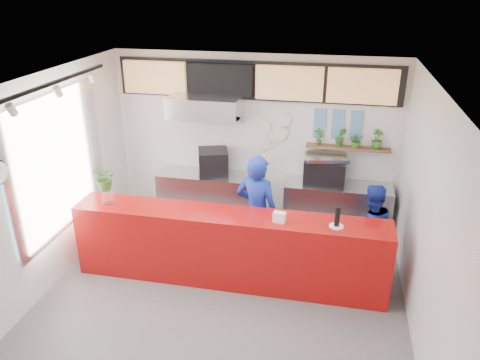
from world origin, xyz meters
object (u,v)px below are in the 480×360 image
Objects in this scene: espresso_machine at (325,172)px; staff_right at (369,230)px; staff_center at (257,212)px; panini_oven at (213,162)px; service_counter at (229,248)px; pepper_mill at (337,216)px.

staff_right reaches higher than espresso_machine.
espresso_machine is 0.38× the size of staff_center.
staff_right is at bearing -41.36° from panini_oven.
service_counter is 2.27m from espresso_machine.
service_counter is at bearing -7.98° from staff_right.
panini_oven is 2.95m from staff_right.
staff_right is 0.99m from pepper_mill.
pepper_mill is (1.17, -0.58, 0.35)m from staff_center.
staff_right is at bearing 53.77° from pepper_mill.
panini_oven reaches higher than espresso_machine.
staff_right is at bearing -56.45° from espresso_machine.
espresso_machine is 1.44m from staff_right.
panini_oven is 1.64m from staff_center.
staff_center reaches higher than service_counter.
service_counter is at bearing -86.28° from panini_oven.
service_counter is 6.64× the size of espresso_machine.
staff_center is at bearing 153.79° from pepper_mill.
staff_right is at bearing 17.35° from service_counter.
service_counter is at bearing 177.83° from pepper_mill.
panini_oven is 0.35× the size of staff_right.
staff_center is at bearing 59.17° from service_counter.
pepper_mill is at bearing -2.17° from service_counter.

